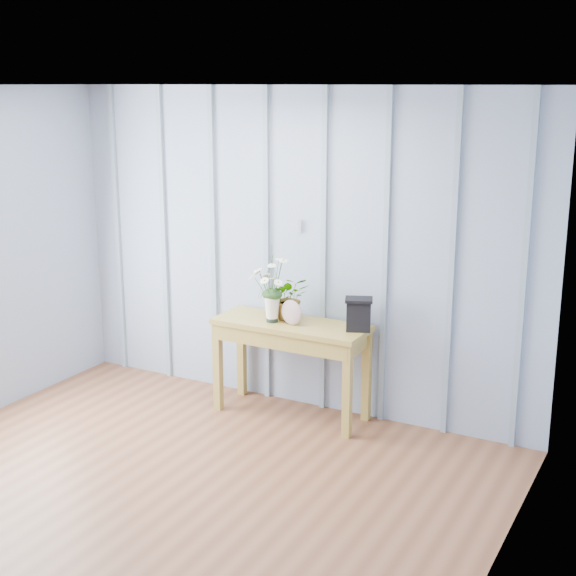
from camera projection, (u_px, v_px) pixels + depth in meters
The scene contains 7 objects.
ground at pixel (114, 533), 4.61m from camera, with size 4.50×4.50×0.00m, color brown.
room_shell at pixel (195, 172), 4.90m from camera, with size 4.00×4.50×2.50m.
sideboard at pixel (291, 337), 6.11m from camera, with size 1.20×0.45×0.75m.
daisy_vase at pixel (272, 277), 6.01m from camera, with size 0.39×0.30×0.56m.
spider_plant at pixel (289, 298), 6.12m from camera, with size 0.31×0.27×0.34m, color #1A3C16.
felt_disc_vessel at pixel (292, 313), 5.99m from camera, with size 0.19×0.05×0.19m, color #834B56.
carved_box at pixel (359, 314), 5.86m from camera, with size 0.24×0.22×0.24m.
Camera 1 is at (2.82, -3.15, 2.51)m, focal length 50.00 mm.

